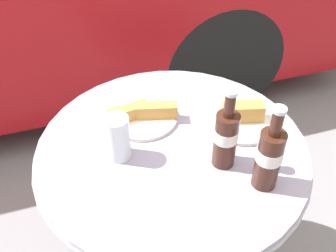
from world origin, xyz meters
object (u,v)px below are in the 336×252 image
Objects in this scene: drinking_glass at (118,139)px; lunch_plate_far at (142,115)px; cola_bottle_right at (269,156)px; bistro_table at (172,184)px; cola_bottle_left at (226,137)px; lunch_plate_near at (241,117)px.

drinking_glass is 0.17m from lunch_plate_far.
lunch_plate_far is at bearing 124.13° from cola_bottle_right.
cola_bottle_left reaches higher than bistro_table.
cola_bottle_left is at bearing -39.83° from bistro_table.
bistro_table is 0.30m from cola_bottle_left.
lunch_plate_far is at bearing 52.34° from drinking_glass.
lunch_plate_near is (0.12, 0.14, -0.08)m from cola_bottle_left.
bistro_table is 5.84× the size of drinking_glass.
cola_bottle_right is at bearing -32.43° from drinking_glass.
drinking_glass is (-0.15, 0.02, 0.22)m from bistro_table.
bistro_table is 0.24m from lunch_plate_far.
bistro_table is 3.13× the size of cola_bottle_right.
cola_bottle_left reaches higher than drinking_glass.
cola_bottle_right is (0.19, -0.20, 0.26)m from bistro_table.
cola_bottle_right is 1.87× the size of drinking_glass.
cola_bottle_right is at bearing -46.70° from bistro_table.
lunch_plate_near is 0.30m from lunch_plate_far.
cola_bottle_right reaches higher than bistro_table.
lunch_plate_near is (0.39, 0.03, -0.04)m from drinking_glass.
cola_bottle_right is at bearing -55.01° from cola_bottle_left.
bistro_table is at bearing -5.90° from drinking_glass.
bistro_table is 0.27m from drinking_glass.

